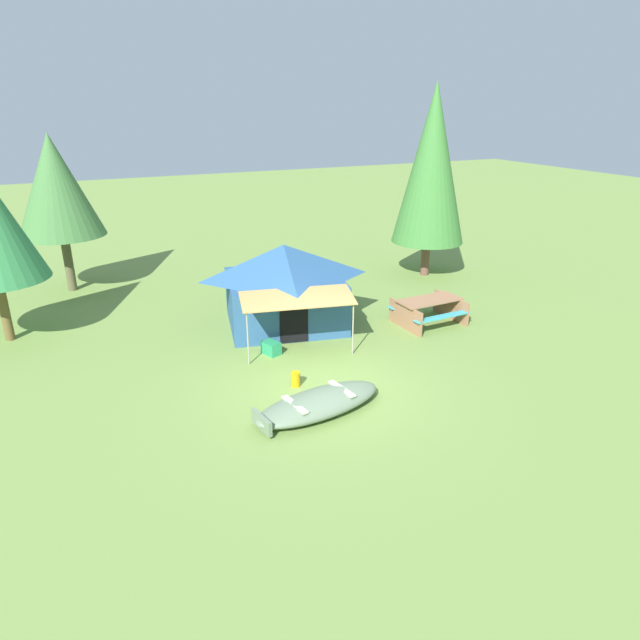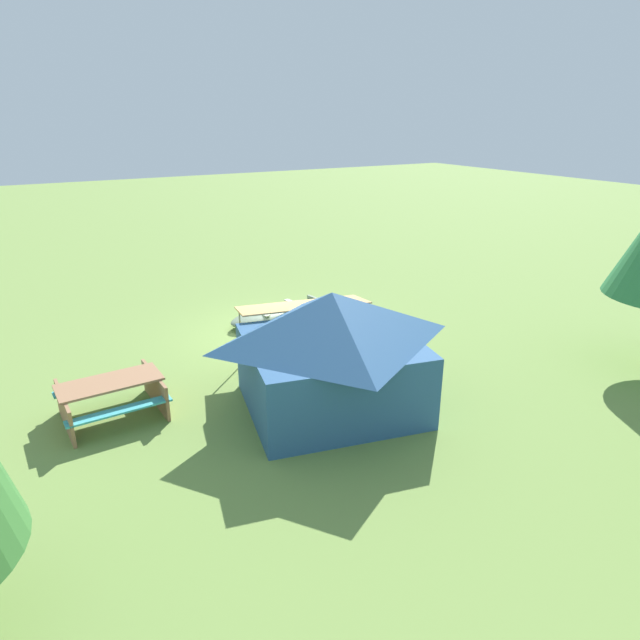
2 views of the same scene
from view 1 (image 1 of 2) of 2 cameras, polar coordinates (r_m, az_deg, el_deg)
ground_plane at (r=12.94m, az=0.27°, el=-6.76°), size 80.00×80.00×0.00m
beached_rowboat at (r=11.84m, az=-0.17°, el=-8.44°), size 3.09×1.57×0.41m
canvas_cabin_tent at (r=16.05m, az=-3.62°, el=3.68°), size 3.99×4.65×2.37m
picnic_table at (r=16.61m, az=10.97°, el=1.19°), size 1.93×1.62×0.75m
cooler_box at (r=14.51m, az=-4.97°, el=-2.84°), size 0.46×0.55×0.33m
fuel_can at (r=12.90m, az=-2.48°, el=-6.01°), size 0.30×0.30×0.34m
pine_tree_back_left at (r=20.73m, az=11.28°, el=15.19°), size 2.58×2.58×6.75m
pine_tree_back_right at (r=20.45m, az=-25.23°, el=12.18°), size 2.74×2.74×5.17m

